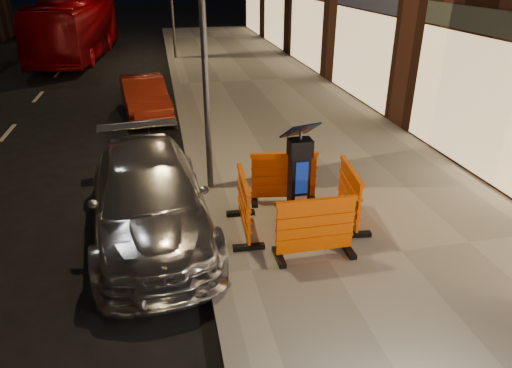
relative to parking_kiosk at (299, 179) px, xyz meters
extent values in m
plane|color=black|center=(-1.57, -1.13, -1.05)|extent=(120.00, 120.00, 0.00)
cube|color=gray|center=(1.43, -1.13, -0.98)|extent=(6.00, 60.00, 0.15)
cube|color=slate|center=(-1.57, -1.13, -0.98)|extent=(0.30, 60.00, 0.15)
cube|color=black|center=(0.00, 0.00, 0.00)|extent=(0.62, 0.62, 1.81)
cube|color=#F45802|center=(0.00, -0.95, -0.40)|extent=(1.30, 0.54, 1.01)
cube|color=#F45802|center=(0.00, 0.95, -0.40)|extent=(1.36, 0.71, 1.01)
cube|color=#F45802|center=(-0.95, 0.00, -0.40)|extent=(0.61, 1.32, 1.01)
cube|color=#F45802|center=(0.95, 0.00, -0.40)|extent=(0.69, 1.35, 1.01)
imported|color=#ADADB2|center=(-2.52, 0.54, -1.05)|extent=(2.35, 4.94, 1.39)
imported|color=maroon|center=(-2.69, 7.74, -1.05)|extent=(1.73, 3.77, 1.20)
imported|color=#830309|center=(-6.10, 18.86, -1.05)|extent=(3.31, 10.44, 2.86)
cylinder|color=#3F3F44|center=(-1.32, 1.87, 2.10)|extent=(0.12, 0.12, 6.00)
camera|label=1|loc=(-2.15, -6.70, 3.28)|focal=32.00mm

